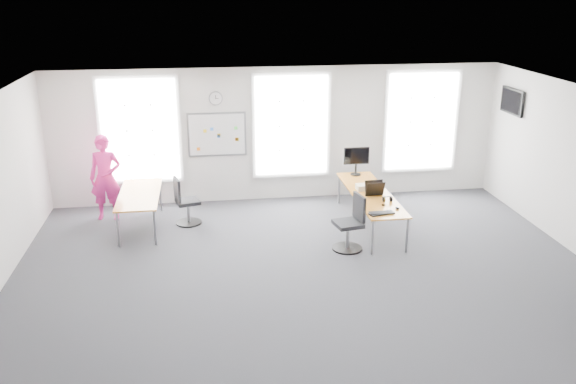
{
  "coord_description": "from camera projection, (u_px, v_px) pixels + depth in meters",
  "views": [
    {
      "loc": [
        -1.64,
        -9.17,
        4.7
      ],
      "look_at": [
        -0.17,
        1.2,
        1.1
      ],
      "focal_mm": 38.0,
      "sensor_mm": 36.0,
      "label": 1
    }
  ],
  "objects": [
    {
      "name": "window_right",
      "position": [
        421.0,
        121.0,
        13.93
      ],
      "size": [
        1.6,
        0.06,
        2.2
      ],
      "primitive_type": "cube",
      "color": "silver",
      "rests_on": "wall_back"
    },
    {
      "name": "person",
      "position": [
        106.0,
        178.0,
        12.57
      ],
      "size": [
        0.68,
        0.47,
        1.79
      ],
      "primitive_type": "imported",
      "rotation": [
        0.0,
        0.0,
        -0.07
      ],
      "color": "#D2237B",
      "rests_on": "ground"
    },
    {
      "name": "wall_back",
      "position": [
        278.0,
        134.0,
        13.59
      ],
      "size": [
        10.0,
        0.0,
        10.0
      ],
      "primitive_type": "plane",
      "rotation": [
        1.57,
        0.0,
        0.0
      ],
      "color": "silver",
      "rests_on": "ground"
    },
    {
      "name": "whiteboard",
      "position": [
        217.0,
        135.0,
        13.36
      ],
      "size": [
        1.2,
        0.03,
        0.9
      ],
      "primitive_type": "cube",
      "color": "silver",
      "rests_on": "wall_back"
    },
    {
      "name": "tv",
      "position": [
        512.0,
        101.0,
        13.05
      ],
      "size": [
        0.06,
        0.9,
        0.55
      ],
      "primitive_type": "cube",
      "color": "black",
      "rests_on": "wall_right"
    },
    {
      "name": "lens_cap",
      "position": [
        383.0,
        205.0,
        11.56
      ],
      "size": [
        0.07,
        0.07,
        0.01
      ],
      "primitive_type": "cylinder",
      "rotation": [
        0.0,
        0.0,
        -0.04
      ],
      "color": "black",
      "rests_on": "desk_right"
    },
    {
      "name": "window_mid",
      "position": [
        291.0,
        125.0,
        13.53
      ],
      "size": [
        1.6,
        0.06,
        2.2
      ],
      "primitive_type": "cube",
      "color": "silver",
      "rests_on": "wall_back"
    },
    {
      "name": "wall_front",
      "position": [
        377.0,
        320.0,
        6.1
      ],
      "size": [
        10.0,
        0.0,
        10.0
      ],
      "primitive_type": "plane",
      "rotation": [
        -1.57,
        0.0,
        0.0
      ],
      "color": "silver",
      "rests_on": "ground"
    },
    {
      "name": "desk_right",
      "position": [
        370.0,
        195.0,
        12.26
      ],
      "size": [
        0.77,
        2.88,
        0.7
      ],
      "color": "#D1883A",
      "rests_on": "ground"
    },
    {
      "name": "ceiling",
      "position": [
        310.0,
        100.0,
        9.35
      ],
      "size": [
        10.0,
        10.0,
        0.0
      ],
      "primitive_type": "plane",
      "rotation": [
        3.14,
        0.0,
        0.0
      ],
      "color": "silver",
      "rests_on": "ground"
    },
    {
      "name": "headphones",
      "position": [
        387.0,
        199.0,
        11.75
      ],
      "size": [
        0.19,
        0.1,
        0.11
      ],
      "rotation": [
        0.0,
        0.0,
        0.21
      ],
      "color": "black",
      "rests_on": "desk_right"
    },
    {
      "name": "paper_stack",
      "position": [
        364.0,
        187.0,
        12.43
      ],
      "size": [
        0.32,
        0.25,
        0.11
      ],
      "primitive_type": "cube",
      "rotation": [
        0.0,
        0.0,
        0.04
      ],
      "color": "beige",
      "rests_on": "desk_right"
    },
    {
      "name": "laptop_sleeve",
      "position": [
        375.0,
        189.0,
        12.04
      ],
      "size": [
        0.38,
        0.23,
        0.3
      ],
      "rotation": [
        0.0,
        0.0,
        0.08
      ],
      "color": "black",
      "rests_on": "desk_right"
    },
    {
      "name": "window_left",
      "position": [
        140.0,
        130.0,
        13.09
      ],
      "size": [
        1.6,
        0.06,
        2.2
      ],
      "primitive_type": "cube",
      "color": "silver",
      "rests_on": "wall_back"
    },
    {
      "name": "chair_right",
      "position": [
        351.0,
        226.0,
        11.23
      ],
      "size": [
        0.56,
        0.56,
        1.05
      ],
      "rotation": [
        0.0,
        0.0,
        -1.38
      ],
      "color": "black",
      "rests_on": "ground"
    },
    {
      "name": "chair_left",
      "position": [
        185.0,
        204.0,
        12.42
      ],
      "size": [
        0.55,
        0.55,
        0.99
      ],
      "rotation": [
        0.0,
        0.0,
        1.82
      ],
      "color": "black",
      "rests_on": "ground"
    },
    {
      "name": "desk_left",
      "position": [
        140.0,
        196.0,
        12.16
      ],
      "size": [
        0.79,
        1.98,
        0.72
      ],
      "color": "#D1883A",
      "rests_on": "ground"
    },
    {
      "name": "monitor",
      "position": [
        356.0,
        158.0,
        13.27
      ],
      "size": [
        0.56,
        0.23,
        0.63
      ],
      "rotation": [
        0.0,
        0.0,
        0.0
      ],
      "color": "black",
      "rests_on": "desk_right"
    },
    {
      "name": "wall_clock",
      "position": [
        216.0,
        98.0,
        13.1
      ],
      "size": [
        0.3,
        0.04,
        0.3
      ],
      "primitive_type": "cylinder",
      "rotation": [
        1.57,
        0.0,
        0.0
      ],
      "color": "gray",
      "rests_on": "wall_back"
    },
    {
      "name": "floor",
      "position": [
        308.0,
        276.0,
        10.33
      ],
      "size": [
        10.0,
        10.0,
        0.0
      ],
      "primitive_type": "plane",
      "color": "#2C2D32",
      "rests_on": "ground"
    },
    {
      "name": "keyboard",
      "position": [
        382.0,
        213.0,
        11.13
      ],
      "size": [
        0.5,
        0.29,
        0.02
      ],
      "primitive_type": "cube",
      "rotation": [
        0.0,
        0.0,
        0.26
      ],
      "color": "black",
      "rests_on": "desk_right"
    },
    {
      "name": "mouse",
      "position": [
        397.0,
        208.0,
        11.36
      ],
      "size": [
        0.08,
        0.12,
        0.04
      ],
      "primitive_type": "ellipsoid",
      "rotation": [
        0.0,
        0.0,
        -0.02
      ],
      "color": "black",
      "rests_on": "desk_right"
    }
  ]
}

